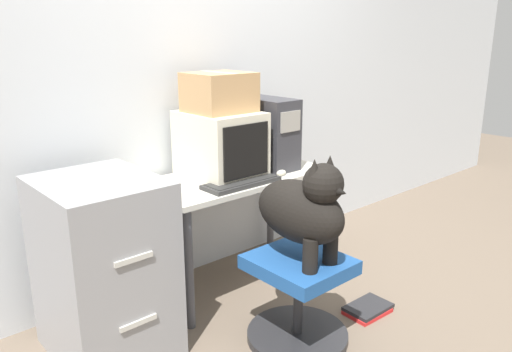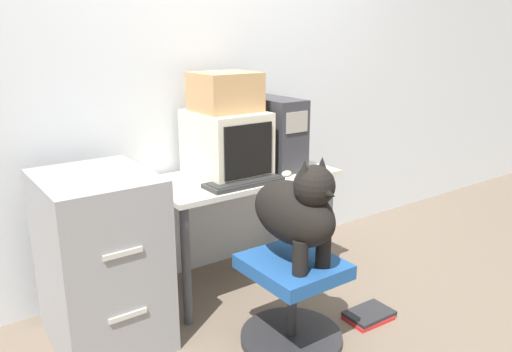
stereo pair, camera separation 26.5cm
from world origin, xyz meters
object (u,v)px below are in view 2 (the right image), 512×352
Objects in this scene: keyboard at (244,182)px; filing_cabinet at (102,260)px; crt_monitor at (226,144)px; cardboard_box at (225,92)px; dog at (297,210)px; office_chair at (292,299)px; pc_tower at (273,133)px; book_stack_floor at (369,315)px.

filing_cabinet reaches higher than keyboard.
crt_monitor is 0.30m from cardboard_box.
crt_monitor is at bearing 82.92° from keyboard.
cardboard_box is (0.09, 0.76, 0.48)m from dog.
office_chair is 1.21m from cardboard_box.
crt_monitor is 1.02× the size of keyboard.
dog reaches higher than keyboard.
crt_monitor is 0.90× the size of office_chair.
pc_tower is 1.29m from filing_cabinet.
cardboard_box is (0.03, 0.22, 0.48)m from keyboard.
office_chair is (-0.09, -0.73, -0.66)m from crt_monitor.
pc_tower is at bearing -0.42° from cardboard_box.
office_chair is 0.97× the size of dog.
book_stack_floor is (0.39, -0.82, -1.18)m from cardboard_box.
filing_cabinet is (-1.18, -0.16, -0.48)m from pc_tower.
office_chair is 0.96m from filing_cabinet.
cardboard_box is at bearing 83.05° from keyboard.
office_chair is at bearing 169.24° from book_stack_floor.
office_chair is 0.48m from dog.
pc_tower is at bearing 7.63° from filing_cabinet.
crt_monitor is 0.87× the size of dog.
office_chair reaches higher than book_stack_floor.
book_stack_floor is at bearing -64.41° from crt_monitor.
cardboard_box reaches higher than crt_monitor.
pc_tower is 0.48m from keyboard.
cardboard_box is (0.09, 0.73, 0.96)m from office_chair.
cardboard_box is at bearing 115.49° from book_stack_floor.
crt_monitor is 0.35m from pc_tower.
pc_tower is at bearing 0.22° from crt_monitor.
keyboard is at bearing -4.42° from filing_cabinet.
pc_tower is 1.22m from book_stack_floor.
keyboard is at bearing 83.41° from office_chair.
filing_cabinet is (-0.81, 0.06, -0.28)m from keyboard.
filing_cabinet is at bearing 141.67° from dog.
dog is (-0.43, -0.75, -0.20)m from pc_tower.
office_chair is at bearing -96.74° from crt_monitor.
keyboard is (-0.03, -0.22, -0.18)m from crt_monitor.
cardboard_box reaches higher than office_chair.
keyboard reaches higher than office_chair.
pc_tower reaches higher than keyboard.
cardboard_box is at bearing 83.30° from office_chair.
pc_tower is 1.09m from office_chair.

